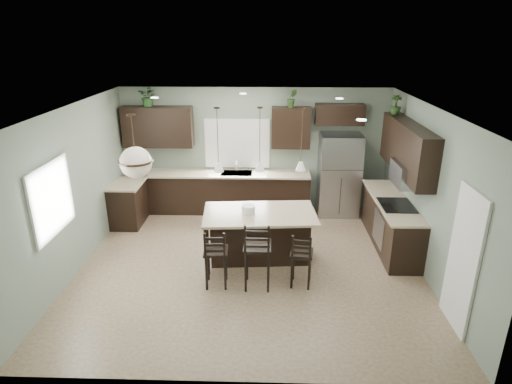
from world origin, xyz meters
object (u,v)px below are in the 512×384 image
at_px(bar_stool_center, 257,254).
at_px(bar_stool_right, 301,259).
at_px(bar_stool_left, 216,257).
at_px(kitchen_island, 260,236).
at_px(serving_dish, 248,209).
at_px(refrigerator, 339,175).
at_px(plant_back_left, 148,96).

height_order(bar_stool_center, bar_stool_right, bar_stool_center).
bearing_deg(bar_stool_left, bar_stool_center, -3.72).
bearing_deg(kitchen_island, serving_dish, 180.00).
relative_size(serving_dish, bar_stool_left, 0.23).
distance_m(refrigerator, bar_stool_right, 3.23).
bearing_deg(bar_stool_right, bar_stool_center, -167.00).
bearing_deg(bar_stool_left, kitchen_island, 49.49).
distance_m(refrigerator, bar_stool_left, 3.94).
height_order(kitchen_island, bar_stool_right, bar_stool_right).
relative_size(refrigerator, kitchen_island, 0.93).
bearing_deg(bar_stool_center, bar_stool_left, 179.88).
bearing_deg(serving_dish, bar_stool_left, -119.04).
bearing_deg(refrigerator, serving_dish, -131.04).
bearing_deg(refrigerator, kitchen_island, -128.16).
xyz_separation_m(serving_dish, bar_stool_left, (-0.48, -0.87, -0.48)).
distance_m(bar_stool_center, plant_back_left, 4.53).
bearing_deg(bar_stool_right, plant_back_left, 143.13).
height_order(kitchen_island, bar_stool_left, bar_stool_left).
relative_size(bar_stool_center, plant_back_left, 2.65).
xyz_separation_m(refrigerator, bar_stool_center, (-1.74, -3.10, -0.33)).
relative_size(kitchen_island, bar_stool_center, 1.67).
relative_size(refrigerator, serving_dish, 7.71).
xyz_separation_m(kitchen_island, bar_stool_left, (-0.68, -0.89, 0.05)).
distance_m(bar_stool_center, bar_stool_right, 0.72).
height_order(kitchen_island, serving_dish, serving_dish).
xyz_separation_m(refrigerator, bar_stool_left, (-2.41, -3.09, -0.41)).
bearing_deg(refrigerator, bar_stool_left, -128.01).
bearing_deg(plant_back_left, bar_stool_right, -45.03).
distance_m(refrigerator, bar_stool_center, 3.57).
bearing_deg(refrigerator, bar_stool_center, -119.36).
height_order(bar_stool_left, bar_stool_right, bar_stool_left).
bearing_deg(bar_stool_left, bar_stool_right, -0.79).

